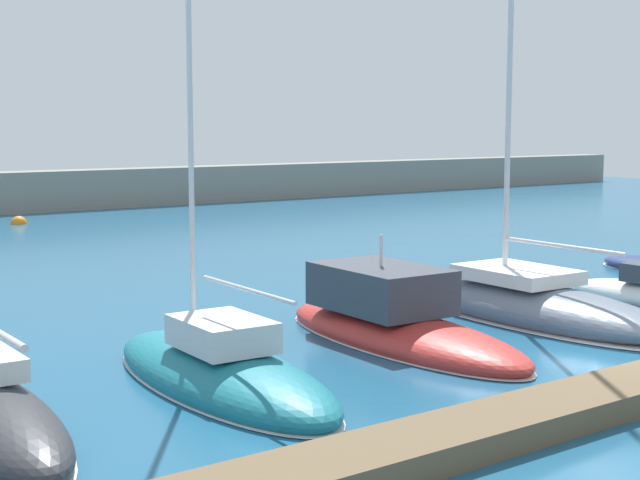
{
  "coord_description": "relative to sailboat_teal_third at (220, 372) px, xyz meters",
  "views": [
    {
      "loc": [
        -16.58,
        -12.23,
        5.06
      ],
      "look_at": [
        -3.13,
        5.96,
        2.27
      ],
      "focal_mm": 53.02,
      "sensor_mm": 36.0,
      "label": 1
    }
  ],
  "objects": [
    {
      "name": "sailboat_slate_fifth",
      "position": [
        9.71,
        0.87,
        0.19
      ],
      "size": [
        3.19,
        9.4,
        17.97
      ],
      "rotation": [
        0.0,
        0.0,
        1.53
      ],
      "color": "slate",
      "rests_on": "ground_plane"
    },
    {
      "name": "mooring_buoy_orange",
      "position": [
        6.98,
        31.97,
        -0.27
      ],
      "size": [
        0.83,
        0.83,
        0.83
      ],
      "primitive_type": "sphere",
      "color": "orange",
      "rests_on": "ground_plane"
    },
    {
      "name": "motorboat_red_fourth",
      "position": [
        5.22,
        0.84,
        0.16
      ],
      "size": [
        2.96,
        8.24,
        2.79
      ],
      "rotation": [
        0.0,
        0.0,
        1.53
      ],
      "color": "#B72D28",
      "rests_on": "ground_plane"
    },
    {
      "name": "sailboat_teal_third",
      "position": [
        0.0,
        0.0,
        0.0
      ],
      "size": [
        2.91,
        7.73,
        14.47
      ],
      "rotation": [
        0.0,
        0.0,
        1.53
      ],
      "color": "#19707F",
      "rests_on": "ground_plane"
    },
    {
      "name": "ground_plane",
      "position": [
        7.49,
        -3.33,
        -0.27
      ],
      "size": [
        120.0,
        120.0,
        0.0
      ],
      "primitive_type": "plane",
      "color": "#1E567A"
    }
  ]
}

